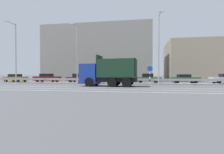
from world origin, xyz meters
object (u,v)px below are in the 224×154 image
object	(u,v)px
street_lamp_2	(159,46)
parked_car_4	(148,78)
street_lamp_0	(15,50)
parked_car_3	(111,78)
parked_car_0	(16,78)
parked_car_2	(80,78)
street_lamp_1	(77,51)
dump_truck	(102,75)
median_road_sign	(150,74)
parked_car_5	(184,79)
parked_car_1	(47,78)

from	to	relation	value
street_lamp_2	parked_car_4	bearing A→B (deg)	107.86
street_lamp_0	parked_car_3	size ratio (longest dim) A/B	1.88
parked_car_0	parked_car_3	bearing A→B (deg)	89.43
parked_car_2	parked_car_3	size ratio (longest dim) A/B	0.95
street_lamp_1	street_lamp_2	world-z (taller)	street_lamp_2
dump_truck	street_lamp_2	bearing A→B (deg)	-56.67
street_lamp_1	street_lamp_2	xyz separation A→B (m)	(11.76, -0.38, 0.38)
median_road_sign	street_lamp_1	bearing A→B (deg)	179.86
median_road_sign	street_lamp_1	distance (m)	11.13
parked_car_2	street_lamp_2	bearing A→B (deg)	75.25
median_road_sign	street_lamp_0	xyz separation A→B (m)	(-20.72, -0.18, 3.75)
median_road_sign	street_lamp_0	size ratio (longest dim) A/B	0.28
street_lamp_0	parked_car_5	bearing A→B (deg)	7.56
median_road_sign	parked_car_2	distance (m)	12.30
street_lamp_2	dump_truck	bearing A→B (deg)	-149.84
street_lamp_2	parked_car_0	world-z (taller)	street_lamp_2
parked_car_4	median_road_sign	bearing A→B (deg)	-0.49
street_lamp_2	parked_car_5	world-z (taller)	street_lamp_2
street_lamp_1	dump_truck	bearing A→B (deg)	-42.52
parked_car_0	parked_car_1	size ratio (longest dim) A/B	0.84
parked_car_4	parked_car_5	bearing A→B (deg)	83.47
parked_car_0	parked_car_2	distance (m)	12.25
street_lamp_0	median_road_sign	bearing A→B (deg)	0.50
street_lamp_2	parked_car_3	distance (m)	9.26
parked_car_1	parked_car_3	bearing A→B (deg)	85.77
median_road_sign	parked_car_2	world-z (taller)	median_road_sign
median_road_sign	street_lamp_1	world-z (taller)	street_lamp_1
median_road_sign	parked_car_0	distance (m)	24.15
parked_car_1	parked_car_2	world-z (taller)	parked_car_2
median_road_sign	parked_car_5	xyz separation A→B (m)	(5.27, 3.27, -0.70)
median_road_sign	parked_car_5	bearing A→B (deg)	31.80
street_lamp_1	parked_car_5	xyz separation A→B (m)	(15.88, 3.24, -4.06)
parked_car_5	street_lamp_0	bearing A→B (deg)	-84.70
dump_truck	parked_car_4	xyz separation A→B (m)	(5.65, 8.04, -0.59)
parked_car_2	parked_car_5	xyz separation A→B (m)	(16.88, -0.75, -0.03)
street_lamp_1	street_lamp_2	distance (m)	11.77
parked_car_0	parked_car_2	bearing A→B (deg)	91.92
street_lamp_1	parked_car_2	distance (m)	5.76
street_lamp_0	parked_car_0	size ratio (longest dim) A/B	2.39
parked_car_4	parked_car_2	bearing A→B (deg)	-94.42
parked_car_1	street_lamp_1	bearing A→B (deg)	59.61
parked_car_3	parked_car_2	bearing A→B (deg)	-92.03
parked_car_1	parked_car_2	size ratio (longest dim) A/B	0.99
dump_truck	street_lamp_1	size ratio (longest dim) A/B	0.78
parked_car_4	dump_truck	bearing A→B (deg)	-37.67
street_lamp_1	parked_car_4	world-z (taller)	street_lamp_1
parked_car_3	parked_car_5	bearing A→B (deg)	93.99
street_lamp_1	parked_car_3	world-z (taller)	street_lamp_1
parked_car_0	street_lamp_2	bearing A→B (deg)	81.28
street_lamp_1	parked_car_5	world-z (taller)	street_lamp_1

